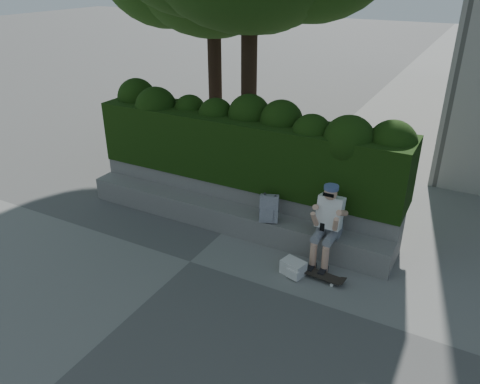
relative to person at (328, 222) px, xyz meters
The scene contains 8 objects.
ground 2.35m from the person, 151.35° to the right, with size 80.00×80.00×0.00m, color slate.
bench_ledge 2.03m from the person, behind, with size 6.00×0.45×0.45m, color gray.
planter_wall 2.10m from the person, 161.44° to the left, with size 6.00×0.50×0.75m, color gray.
hedge 2.23m from the person, 155.73° to the left, with size 6.00×1.00×1.20m, color black.
person is the anchor object (origin of this frame).
skateboard 0.84m from the person, 83.42° to the right, with size 0.80×0.26×0.08m.
backpack_plaid 1.08m from the person, behind, with size 0.32×0.17×0.47m, color #A1A1A5.
backpack_ground 0.91m from the person, 119.67° to the right, with size 0.36×0.26×0.23m, color silver.
Camera 1 is at (3.80, -5.30, 4.43)m, focal length 35.00 mm.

